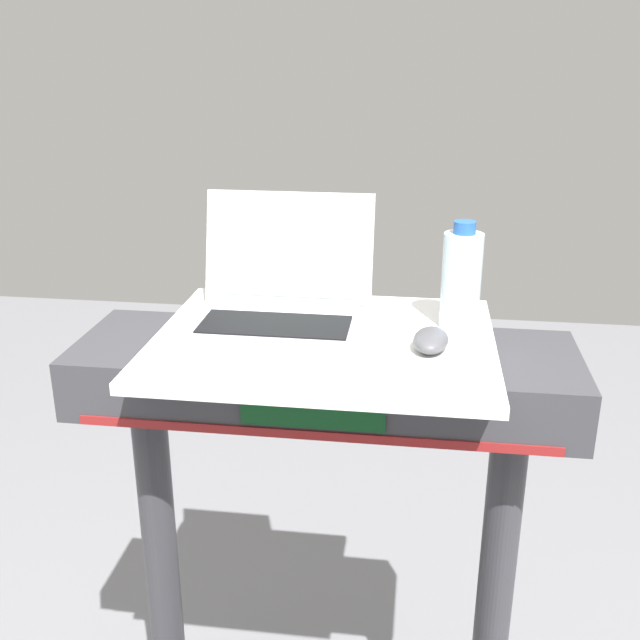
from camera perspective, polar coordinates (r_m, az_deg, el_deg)
The scene contains 4 objects.
desk_board at distance 1.33m, azimuth 0.29°, elevation -1.68°, with size 0.60×0.48×0.02m, color white.
laptop at distance 1.38m, azimuth -3.00°, elevation 1.59°, with size 0.32×0.27×0.22m.
computer_mouse at distance 1.28m, azimuth 8.45°, elevation -1.52°, with size 0.06×0.10×0.03m, color #4C4C51.
water_bottle at distance 1.37m, azimuth 10.72°, elevation 3.10°, with size 0.07×0.07×0.20m.
Camera 1 is at (0.16, -0.52, 1.64)m, focal length 41.97 mm.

